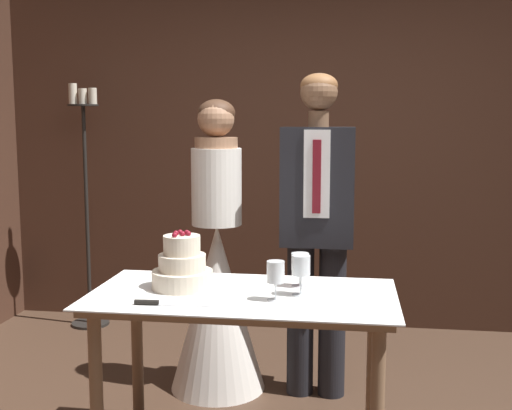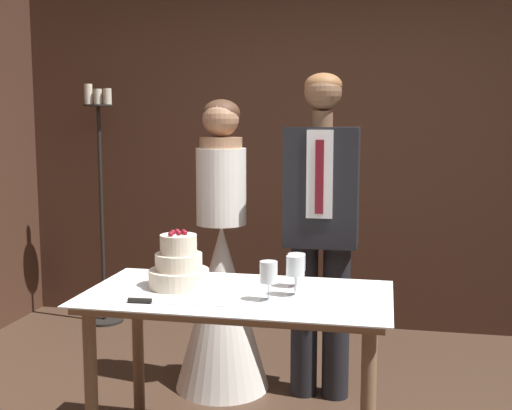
# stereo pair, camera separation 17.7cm
# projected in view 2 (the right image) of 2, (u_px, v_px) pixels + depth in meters

# --- Properties ---
(wall_back) EXTENTS (4.99, 0.12, 2.86)m
(wall_back) POSITION_uv_depth(u_px,v_px,m) (332.00, 135.00, 4.73)
(wall_back) COLOR #472B1E
(wall_back) RESTS_ON ground_plane
(cake_table) EXTENTS (1.33, 0.70, 0.79)m
(cake_table) POSITION_uv_depth(u_px,v_px,m) (238.00, 316.00, 2.80)
(cake_table) COLOR #8E6B4C
(cake_table) RESTS_ON ground_plane
(tiered_cake) EXTENTS (0.27, 0.27, 0.26)m
(tiered_cake) POSITION_uv_depth(u_px,v_px,m) (179.00, 266.00, 2.88)
(tiered_cake) COLOR beige
(tiered_cake) RESTS_ON cake_table
(cake_knife) EXTENTS (0.42, 0.05, 0.02)m
(cake_knife) POSITION_uv_depth(u_px,v_px,m) (158.00, 302.00, 2.62)
(cake_knife) COLOR silver
(cake_knife) RESTS_ON cake_table
(wine_glass_near) EXTENTS (0.07, 0.07, 0.17)m
(wine_glass_near) POSITION_uv_depth(u_px,v_px,m) (269.00, 273.00, 2.65)
(wine_glass_near) COLOR silver
(wine_glass_near) RESTS_ON cake_table
(wine_glass_middle) EXTENTS (0.08, 0.08, 0.17)m
(wine_glass_middle) POSITION_uv_depth(u_px,v_px,m) (295.00, 268.00, 2.73)
(wine_glass_middle) COLOR silver
(wine_glass_middle) RESTS_ON cake_table
(wine_glass_far) EXTENTS (0.08, 0.08, 0.15)m
(wine_glass_far) POSITION_uv_depth(u_px,v_px,m) (297.00, 264.00, 2.87)
(wine_glass_far) COLOR silver
(wine_glass_far) RESTS_ON cake_table
(bride) EXTENTS (0.54, 0.54, 1.65)m
(bride) POSITION_uv_depth(u_px,v_px,m) (222.00, 285.00, 3.65)
(bride) COLOR white
(bride) RESTS_ON ground_plane
(groom) EXTENTS (0.39, 0.25, 1.79)m
(groom) POSITION_uv_depth(u_px,v_px,m) (321.00, 221.00, 3.49)
(groom) COLOR black
(groom) RESTS_ON ground_plane
(candle_stand) EXTENTS (0.28, 0.28, 1.80)m
(candle_stand) POSITION_uv_depth(u_px,v_px,m) (101.00, 204.00, 4.81)
(candle_stand) COLOR black
(candle_stand) RESTS_ON ground_plane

